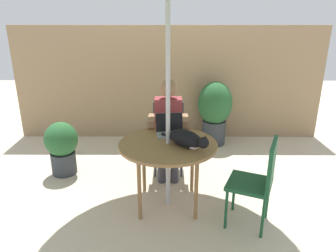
{
  "coord_description": "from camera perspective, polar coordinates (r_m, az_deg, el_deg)",
  "views": [
    {
      "loc": [
        0.02,
        -2.97,
        1.95
      ],
      "look_at": [
        0.0,
        0.1,
        0.87
      ],
      "focal_mm": 33.39,
      "sensor_mm": 36.0,
      "label": 1
    }
  ],
  "objects": [
    {
      "name": "fence_back",
      "position": [
        5.15,
        0.12,
        7.76
      ],
      "size": [
        5.0,
        0.08,
        1.83
      ],
      "primitive_type": "cube",
      "color": "#937756",
      "rests_on": "ground"
    },
    {
      "name": "ground_plane",
      "position": [
        3.55,
        -0.01,
        -13.9
      ],
      "size": [
        14.0,
        14.0,
        0.0
      ],
      "primitive_type": "plane",
      "color": "beige"
    },
    {
      "name": "chair_occupied",
      "position": [
        4.09,
        0.06,
        -0.96
      ],
      "size": [
        0.4,
        0.4,
        0.9
      ],
      "color": "#33383F",
      "rests_on": "ground"
    },
    {
      "name": "laptop",
      "position": [
        3.46,
        0.33,
        -0.37
      ],
      "size": [
        0.33,
        0.29,
        0.21
      ],
      "color": "gray",
      "rests_on": "patio_table"
    },
    {
      "name": "chair_empty",
      "position": [
        3.08,
        16.35,
        -8.95
      ],
      "size": [
        0.53,
        0.53,
        0.9
      ],
      "color": "#194C2D",
      "rests_on": "ground"
    },
    {
      "name": "patio_table",
      "position": [
        3.24,
        -0.01,
        -4.09
      ],
      "size": [
        1.02,
        1.02,
        0.72
      ],
      "color": "olive",
      "rests_on": "ground"
    },
    {
      "name": "cat",
      "position": [
        3.09,
        3.57,
        -2.42
      ],
      "size": [
        0.46,
        0.52,
        0.17
      ],
      "color": "black",
      "rests_on": "patio_table"
    },
    {
      "name": "potted_plant_by_chair",
      "position": [
        4.96,
        8.53,
        2.99
      ],
      "size": [
        0.53,
        0.53,
        1.01
      ],
      "color": "#33383D",
      "rests_on": "ground"
    },
    {
      "name": "person_seated",
      "position": [
        3.88,
        0.05,
        0.57
      ],
      "size": [
        0.48,
        0.48,
        1.24
      ],
      "color": "maroon",
      "rests_on": "ground"
    },
    {
      "name": "potted_plant_near_fence",
      "position": [
        4.23,
        -18.81,
        -3.43
      ],
      "size": [
        0.42,
        0.42,
        0.7
      ],
      "color": "#33383D",
      "rests_on": "ground"
    }
  ]
}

